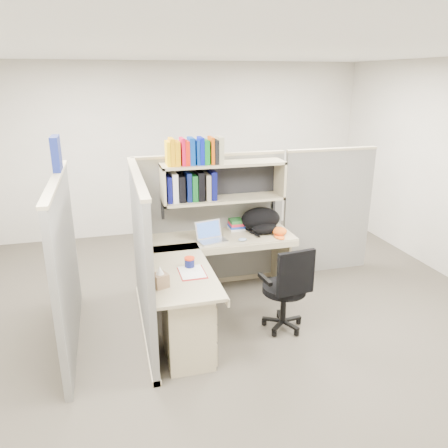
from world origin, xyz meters
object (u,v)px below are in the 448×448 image
object	(u,v)px
laptop	(212,232)
backpack	(263,220)
task_chair	(286,301)
snack_canister	(190,262)
desk	(199,299)

from	to	relation	value
laptop	backpack	bearing A→B (deg)	2.16
task_chair	snack_canister	bearing A→B (deg)	168.15
desk	laptop	bearing A→B (deg)	66.79
desk	snack_canister	xyz separation A→B (m)	(-0.06, 0.12, 0.34)
laptop	snack_canister	xyz separation A→B (m)	(-0.37, -0.61, -0.06)
task_chair	desk	bearing A→B (deg)	175.26
backpack	task_chair	bearing A→B (deg)	-91.83
laptop	snack_canister	size ratio (longest dim) A/B	3.08
laptop	task_chair	xyz separation A→B (m)	(0.56, -0.81, -0.51)
snack_canister	desk	bearing A→B (deg)	-64.81
laptop	backpack	size ratio (longest dim) A/B	0.65
laptop	snack_canister	bearing A→B (deg)	-133.26
laptop	task_chair	world-z (taller)	laptop
desk	laptop	distance (m)	0.89
desk	task_chair	xyz separation A→B (m)	(0.87, -0.07, -0.11)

